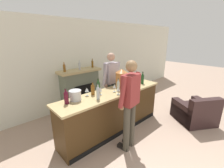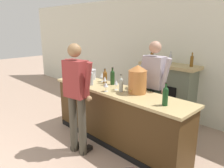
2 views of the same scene
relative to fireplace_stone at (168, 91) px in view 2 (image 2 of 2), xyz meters
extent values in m
cube|color=silver|center=(-0.27, 0.26, 0.73)|extent=(12.00, 0.07, 2.75)
cube|color=#442D14|center=(-0.07, -1.59, -0.17)|extent=(2.73, 0.58, 0.96)
cube|color=tan|center=(-0.07, -1.59, 0.33)|extent=(2.80, 0.65, 0.04)
cube|color=black|center=(-0.07, -1.89, -0.60)|extent=(2.68, 0.01, 0.10)
cube|color=slate|center=(0.00, 0.01, -0.05)|extent=(1.15, 0.44, 1.20)
cube|color=black|center=(0.00, -0.23, -0.20)|extent=(0.63, 0.02, 0.77)
cube|color=tan|center=(0.00, -0.01, 0.59)|extent=(1.31, 0.52, 0.07)
cylinder|color=brown|center=(-0.47, -0.01, 0.73)|extent=(0.07, 0.07, 0.21)
cylinder|color=brown|center=(-0.47, -0.01, 0.87)|extent=(0.03, 0.03, 0.07)
cylinder|color=#AFB3BA|center=(0.01, -0.01, 0.72)|extent=(0.06, 0.06, 0.20)
cylinder|color=#AFB3BA|center=(0.01, -0.01, 0.86)|extent=(0.03, 0.03, 0.07)
cylinder|color=brown|center=(0.49, -0.01, 0.73)|extent=(0.06, 0.06, 0.21)
cylinder|color=brown|center=(0.49, -0.01, 0.88)|extent=(0.03, 0.03, 0.07)
cylinder|color=#464135|center=(-0.18, -2.27, -0.16)|extent=(0.13, 0.13, 0.98)
cube|color=black|center=(-0.19, -2.20, -0.61)|extent=(0.14, 0.25, 0.07)
cylinder|color=#464135|center=(-0.38, -2.30, -0.16)|extent=(0.13, 0.13, 0.98)
cube|color=black|center=(-0.39, -2.23, -0.61)|extent=(0.14, 0.25, 0.07)
cube|color=maroon|center=(-0.28, -2.29, 0.63)|extent=(0.39, 0.28, 0.58)
cylinder|color=maroon|center=(-0.05, -2.22, 0.64)|extent=(0.20, 0.08, 0.57)
sphere|color=#926D47|center=(-0.06, -2.20, 0.34)|extent=(0.09, 0.09, 0.09)
cylinder|color=maroon|center=(-0.51, -2.31, 0.64)|extent=(0.20, 0.08, 0.57)
sphere|color=#926D47|center=(-0.51, -2.29, 0.34)|extent=(0.09, 0.09, 0.09)
sphere|color=#926D47|center=(-0.28, -2.29, 1.07)|extent=(0.21, 0.21, 0.21)
cylinder|color=#2E3E38|center=(0.23, -1.08, -0.14)|extent=(0.13, 0.13, 1.02)
cube|color=black|center=(0.24, -1.15, -0.61)|extent=(0.12, 0.25, 0.07)
cylinder|color=#2E3E38|center=(0.43, -1.07, -0.14)|extent=(0.13, 0.13, 1.02)
cube|color=black|center=(0.44, -1.14, -0.61)|extent=(0.12, 0.25, 0.07)
cube|color=#A398A6|center=(0.33, -1.08, 0.65)|extent=(0.37, 0.24, 0.55)
cylinder|color=#A398A6|center=(0.11, -1.11, 0.64)|extent=(0.20, 0.08, 0.57)
sphere|color=tan|center=(0.11, -1.13, 0.34)|extent=(0.09, 0.09, 0.09)
cylinder|color=#A398A6|center=(0.57, -1.08, 0.64)|extent=(0.20, 0.08, 0.57)
sphere|color=tan|center=(0.57, -1.10, 0.34)|extent=(0.09, 0.09, 0.09)
sphere|color=tan|center=(0.33, -1.08, 1.07)|extent=(0.21, 0.21, 0.21)
cylinder|color=#B36C36|center=(0.31, -1.49, 0.54)|extent=(0.30, 0.30, 0.38)
cone|color=#B36C36|center=(0.31, -1.49, 0.78)|extent=(0.30, 0.30, 0.09)
cylinder|color=#B29333|center=(0.31, -1.66, 0.43)|extent=(0.02, 0.04, 0.02)
cylinder|color=silver|center=(-0.96, -1.45, 0.45)|extent=(0.23, 0.23, 0.19)
cylinder|color=silver|center=(-0.96, -1.45, 0.55)|extent=(0.24, 0.24, 0.01)
cylinder|color=#A8B5AD|center=(0.07, -1.62, 0.46)|extent=(0.07, 0.07, 0.20)
sphere|color=#A8B5AD|center=(0.07, -1.62, 0.56)|extent=(0.06, 0.06, 0.06)
cylinder|color=#A8B5AD|center=(0.07, -1.62, 0.60)|extent=(0.03, 0.03, 0.08)
cylinder|color=black|center=(0.07, -1.62, 0.64)|extent=(0.03, 0.03, 0.01)
cylinder|color=#1D411C|center=(-0.35, -1.41, 0.47)|extent=(0.08, 0.08, 0.23)
sphere|color=#1D411C|center=(-0.35, -1.41, 0.58)|extent=(0.08, 0.08, 0.08)
cylinder|color=#1D411C|center=(-0.35, -1.41, 0.63)|extent=(0.03, 0.03, 0.09)
cylinder|color=black|center=(-0.35, -1.41, 0.68)|extent=(0.04, 0.04, 0.01)
cylinder|color=#173F1C|center=(0.94, -1.67, 0.47)|extent=(0.08, 0.08, 0.23)
sphere|color=#173F1C|center=(0.94, -1.67, 0.58)|extent=(0.07, 0.07, 0.07)
cylinder|color=#173F1C|center=(0.94, -1.67, 0.63)|extent=(0.03, 0.03, 0.09)
cylinder|color=black|center=(0.94, -1.67, 0.68)|extent=(0.03, 0.03, 0.01)
cylinder|color=#ADB9C4|center=(-0.60, -1.71, 0.47)|extent=(0.07, 0.07, 0.23)
sphere|color=#ADB9C4|center=(-0.60, -1.71, 0.58)|extent=(0.07, 0.07, 0.07)
cylinder|color=#ADB9C4|center=(-0.60, -1.71, 0.63)|extent=(0.03, 0.03, 0.09)
cylinder|color=black|center=(-0.60, -1.71, 0.68)|extent=(0.03, 0.03, 0.01)
cylinder|color=brown|center=(-0.53, -1.44, 0.45)|extent=(0.08, 0.08, 0.19)
sphere|color=brown|center=(-0.53, -1.44, 0.55)|extent=(0.08, 0.08, 0.08)
cylinder|color=brown|center=(-0.53, -1.44, 0.59)|extent=(0.03, 0.03, 0.08)
cylinder|color=black|center=(-0.53, -1.44, 0.63)|extent=(0.04, 0.04, 0.01)
cylinder|color=#4E0E20|center=(-1.17, -1.49, 0.46)|extent=(0.08, 0.08, 0.21)
sphere|color=#4E0E20|center=(-1.17, -1.49, 0.56)|extent=(0.08, 0.08, 0.08)
cylinder|color=#4E0E20|center=(-1.17, -1.49, 0.60)|extent=(0.03, 0.03, 0.08)
cylinder|color=black|center=(-1.17, -1.49, 0.65)|extent=(0.04, 0.04, 0.01)
cylinder|color=silver|center=(-0.06, -1.62, 0.36)|extent=(0.06, 0.06, 0.01)
cylinder|color=silver|center=(-0.06, -1.62, 0.41)|extent=(0.01, 0.01, 0.09)
cone|color=silver|center=(-0.06, -1.62, 0.50)|extent=(0.07, 0.07, 0.09)
cylinder|color=silver|center=(-0.11, -1.80, 0.36)|extent=(0.07, 0.07, 0.01)
cylinder|color=silver|center=(-0.11, -1.80, 0.40)|extent=(0.01, 0.01, 0.08)
cone|color=silver|center=(-0.11, -1.80, 0.48)|extent=(0.08, 0.08, 0.08)
cylinder|color=silver|center=(-0.41, -1.55, 0.36)|extent=(0.07, 0.07, 0.01)
cylinder|color=silver|center=(-0.41, -1.55, 0.40)|extent=(0.01, 0.01, 0.07)
cone|color=silver|center=(-0.41, -1.55, 0.48)|extent=(0.07, 0.07, 0.09)
cylinder|color=silver|center=(-0.66, -1.40, 0.36)|extent=(0.06, 0.06, 0.01)
cylinder|color=silver|center=(-0.66, -1.40, 0.40)|extent=(0.01, 0.01, 0.09)
cone|color=silver|center=(-0.66, -1.40, 0.49)|extent=(0.08, 0.08, 0.09)
camera|label=1|loc=(-2.30, -3.97, 1.54)|focal=24.00mm
camera|label=2|loc=(2.46, -4.19, 1.43)|focal=35.00mm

